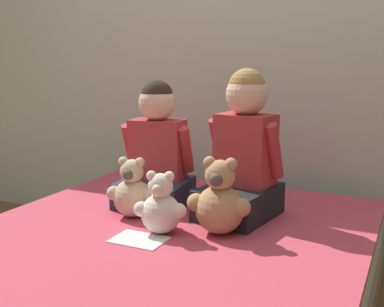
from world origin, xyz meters
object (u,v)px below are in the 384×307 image
child_on_left (156,152)px  teddy_bear_held_by_left_child (132,192)px  bed (157,285)px  sign_card (139,240)px  child_on_right (243,153)px  teddy_bear_held_by_right_child (220,202)px  teddy_bear_between_children (161,207)px

child_on_left → teddy_bear_held_by_left_child: (0.00, -0.23, -0.14)m
bed → sign_card: bearing=-132.1°
teddy_bear_held_by_left_child → child_on_right: bearing=16.2°
teddy_bear_held_by_left_child → teddy_bear_held_by_right_child: size_ratio=0.86×
child_on_left → teddy_bear_held_by_right_child: (0.43, -0.25, -0.12)m
bed → teddy_bear_between_children: 0.32m
teddy_bear_held_by_right_child → sign_card: bearing=-146.2°
teddy_bear_held_by_right_child → teddy_bear_between_children: bearing=-160.5°
child_on_right → sign_card: size_ratio=3.12×
sign_card → teddy_bear_between_children: bearing=70.2°
child_on_right → teddy_bear_held_by_right_child: child_on_right is taller
bed → child_on_left: child_on_left is taller
child_on_right → teddy_bear_held_by_left_child: child_on_right is taller
bed → teddy_bear_between_children: (-0.01, 0.05, 0.31)m
child_on_left → sign_card: size_ratio=2.84×
bed → teddy_bear_held_by_left_child: bearing=141.1°
child_on_left → teddy_bear_held_by_right_child: bearing=-36.6°
bed → child_on_left: bearing=119.1°
teddy_bear_held_by_left_child → teddy_bear_between_children: size_ratio=1.05×
sign_card → child_on_right: bearing=61.0°
bed → child_on_left: 0.66m
teddy_bear_held_by_right_child → teddy_bear_between_children: size_ratio=1.22×
child_on_right → sign_card: child_on_right is taller
bed → teddy_bear_held_by_right_child: bearing=36.8°
teddy_bear_held_by_left_child → child_on_left: bearing=79.1°
child_on_left → teddy_bear_between_children: bearing=-64.5°
teddy_bear_held_by_left_child → bed: bearing=-50.8°
child_on_left → teddy_bear_between_children: size_ratio=2.32×
bed → teddy_bear_held_by_right_child: 0.42m
child_on_left → sign_card: (0.18, -0.46, -0.25)m
child_on_right → teddy_bear_between_children: bearing=-112.5°
child_on_left → child_on_right: 0.44m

